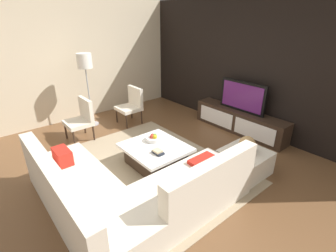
{
  "coord_description": "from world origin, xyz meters",
  "views": [
    {
      "loc": [
        2.91,
        -2.14,
        2.44
      ],
      "look_at": [
        -0.24,
        0.5,
        0.6
      ],
      "focal_mm": 26.58,
      "sensor_mm": 36.0,
      "label": 1
    }
  ],
  "objects_px": {
    "coffee_table": "(155,155)",
    "floor_lamp": "(85,65)",
    "media_console": "(239,121)",
    "ottoman": "(244,162)",
    "television": "(242,96)",
    "sectional_couch": "(127,192)",
    "accent_chair_far": "(132,103)",
    "fruit_bowl": "(154,138)",
    "book_stack": "(158,152)",
    "accent_chair_near": "(82,117)",
    "decorative_ball": "(247,144)"
  },
  "relations": [
    {
      "from": "ottoman",
      "to": "book_stack",
      "type": "height_order",
      "value": "book_stack"
    },
    {
      "from": "ottoman",
      "to": "sectional_couch",
      "type": "bearing_deg",
      "value": -104.36
    },
    {
      "from": "floor_lamp",
      "to": "decorative_ball",
      "type": "height_order",
      "value": "floor_lamp"
    },
    {
      "from": "ottoman",
      "to": "fruit_bowl",
      "type": "distance_m",
      "value": 1.61
    },
    {
      "from": "coffee_table",
      "to": "floor_lamp",
      "type": "relative_size",
      "value": 0.63
    },
    {
      "from": "media_console",
      "to": "ottoman",
      "type": "bearing_deg",
      "value": -51.5
    },
    {
      "from": "media_console",
      "to": "accent_chair_far",
      "type": "relative_size",
      "value": 2.52
    },
    {
      "from": "fruit_bowl",
      "to": "book_stack",
      "type": "distance_m",
      "value": 0.46
    },
    {
      "from": "media_console",
      "to": "sectional_couch",
      "type": "distance_m",
      "value": 3.29
    },
    {
      "from": "book_stack",
      "to": "coffee_table",
      "type": "bearing_deg",
      "value": 152.2
    },
    {
      "from": "accent_chair_near",
      "to": "accent_chair_far",
      "type": "bearing_deg",
      "value": 99.22
    },
    {
      "from": "media_console",
      "to": "fruit_bowl",
      "type": "bearing_deg",
      "value": -97.22
    },
    {
      "from": "sectional_couch",
      "to": "fruit_bowl",
      "type": "height_order",
      "value": "sectional_couch"
    },
    {
      "from": "television",
      "to": "decorative_ball",
      "type": "height_order",
      "value": "television"
    },
    {
      "from": "fruit_bowl",
      "to": "decorative_ball",
      "type": "distance_m",
      "value": 1.59
    },
    {
      "from": "media_console",
      "to": "coffee_table",
      "type": "relative_size",
      "value": 2.09
    },
    {
      "from": "accent_chair_near",
      "to": "fruit_bowl",
      "type": "bearing_deg",
      "value": 26.64
    },
    {
      "from": "television",
      "to": "coffee_table",
      "type": "height_order",
      "value": "television"
    },
    {
      "from": "sectional_couch",
      "to": "book_stack",
      "type": "xyz_separation_m",
      "value": [
        -0.4,
        0.83,
        0.12
      ]
    },
    {
      "from": "television",
      "to": "floor_lamp",
      "type": "relative_size",
      "value": 0.65
    },
    {
      "from": "sectional_couch",
      "to": "accent_chair_near",
      "type": "xyz_separation_m",
      "value": [
        -2.45,
        0.41,
        0.21
      ]
    },
    {
      "from": "accent_chair_near",
      "to": "fruit_bowl",
      "type": "height_order",
      "value": "accent_chair_near"
    },
    {
      "from": "coffee_table",
      "to": "book_stack",
      "type": "relative_size",
      "value": 5.24
    },
    {
      "from": "sectional_couch",
      "to": "accent_chair_far",
      "type": "xyz_separation_m",
      "value": [
        -2.53,
        1.69,
        0.21
      ]
    },
    {
      "from": "accent_chair_near",
      "to": "fruit_bowl",
      "type": "xyz_separation_m",
      "value": [
        1.65,
        0.63,
        -0.06
      ]
    },
    {
      "from": "accent_chair_near",
      "to": "ottoman",
      "type": "relative_size",
      "value": 1.24
    },
    {
      "from": "media_console",
      "to": "accent_chair_far",
      "type": "xyz_separation_m",
      "value": [
        -2.0,
        -1.56,
        0.24
      ]
    },
    {
      "from": "media_console",
      "to": "decorative_ball",
      "type": "xyz_separation_m",
      "value": [
        1.03,
        -1.29,
        0.28
      ]
    },
    {
      "from": "accent_chair_near",
      "to": "book_stack",
      "type": "height_order",
      "value": "accent_chair_near"
    },
    {
      "from": "television",
      "to": "coffee_table",
      "type": "bearing_deg",
      "value": -92.49
    },
    {
      "from": "coffee_table",
      "to": "floor_lamp",
      "type": "xyz_separation_m",
      "value": [
        -2.41,
        -0.09,
        1.22
      ]
    },
    {
      "from": "decorative_ball",
      "to": "ottoman",
      "type": "bearing_deg",
      "value": 0.0
    },
    {
      "from": "media_console",
      "to": "decorative_ball",
      "type": "height_order",
      "value": "decorative_ball"
    },
    {
      "from": "sectional_couch",
      "to": "accent_chair_far",
      "type": "distance_m",
      "value": 3.05
    },
    {
      "from": "sectional_couch",
      "to": "fruit_bowl",
      "type": "relative_size",
      "value": 8.69
    },
    {
      "from": "television",
      "to": "accent_chair_far",
      "type": "bearing_deg",
      "value": -142.12
    },
    {
      "from": "television",
      "to": "book_stack",
      "type": "bearing_deg",
      "value": -87.05
    },
    {
      "from": "television",
      "to": "sectional_couch",
      "type": "relative_size",
      "value": 0.45
    },
    {
      "from": "television",
      "to": "sectional_couch",
      "type": "height_order",
      "value": "television"
    },
    {
      "from": "sectional_couch",
      "to": "decorative_ball",
      "type": "relative_size",
      "value": 9.05
    },
    {
      "from": "television",
      "to": "ottoman",
      "type": "height_order",
      "value": "television"
    },
    {
      "from": "ottoman",
      "to": "fruit_bowl",
      "type": "relative_size",
      "value": 2.5
    },
    {
      "from": "sectional_couch",
      "to": "accent_chair_far",
      "type": "relative_size",
      "value": 2.8
    },
    {
      "from": "fruit_bowl",
      "to": "decorative_ball",
      "type": "bearing_deg",
      "value": 34.71
    },
    {
      "from": "media_console",
      "to": "accent_chair_near",
      "type": "bearing_deg",
      "value": -124.19
    },
    {
      "from": "fruit_bowl",
      "to": "ottoman",
      "type": "bearing_deg",
      "value": 34.71
    },
    {
      "from": "floor_lamp",
      "to": "accent_chair_far",
      "type": "height_order",
      "value": "floor_lamp"
    },
    {
      "from": "fruit_bowl",
      "to": "decorative_ball",
      "type": "height_order",
      "value": "decorative_ball"
    },
    {
      "from": "coffee_table",
      "to": "ottoman",
      "type": "height_order",
      "value": "ottoman"
    },
    {
      "from": "floor_lamp",
      "to": "fruit_bowl",
      "type": "bearing_deg",
      "value": 4.75
    }
  ]
}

